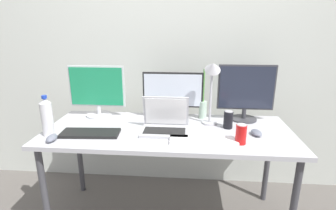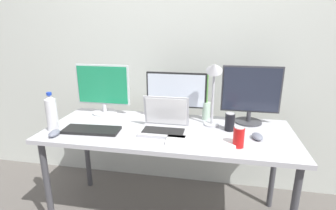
{
  "view_description": "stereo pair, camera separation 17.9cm",
  "coord_description": "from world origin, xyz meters",
  "px_view_note": "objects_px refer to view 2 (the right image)",
  "views": [
    {
      "loc": [
        0.14,
        -1.71,
        1.44
      ],
      "look_at": [
        0.0,
        0.0,
        0.92
      ],
      "focal_mm": 28.0,
      "sensor_mm": 36.0,
      "label": 1
    },
    {
      "loc": [
        0.32,
        -1.69,
        1.44
      ],
      "look_at": [
        0.0,
        0.0,
        0.92
      ],
      "focal_mm": 28.0,
      "sensor_mm": 36.0,
      "label": 2
    }
  ],
  "objects_px": {
    "monitor_center": "(176,94)",
    "soda_can_by_laptop": "(230,122)",
    "water_bottle": "(52,113)",
    "work_desk": "(168,138)",
    "monitor_right": "(251,94)",
    "laptop_silver": "(165,123)",
    "keyboard_aux": "(92,130)",
    "soda_can_near_keyboard": "(239,137)",
    "keyboard_main": "(200,142)",
    "mouse_by_laptop": "(257,136)",
    "bamboo_vase": "(206,109)",
    "monitor_left": "(103,88)",
    "mouse_by_keyboard": "(54,133)",
    "desk_lamp": "(214,81)"
  },
  "relations": [
    {
      "from": "keyboard_main",
      "to": "bamboo_vase",
      "type": "distance_m",
      "value": 0.45
    },
    {
      "from": "monitor_right",
      "to": "bamboo_vase",
      "type": "height_order",
      "value": "monitor_right"
    },
    {
      "from": "work_desk",
      "to": "bamboo_vase",
      "type": "relative_size",
      "value": 4.43
    },
    {
      "from": "mouse_by_laptop",
      "to": "desk_lamp",
      "type": "height_order",
      "value": "desk_lamp"
    },
    {
      "from": "desk_lamp",
      "to": "mouse_by_keyboard",
      "type": "bearing_deg",
      "value": -161.13
    },
    {
      "from": "monitor_center",
      "to": "keyboard_aux",
      "type": "bearing_deg",
      "value": -143.84
    },
    {
      "from": "monitor_right",
      "to": "keyboard_aux",
      "type": "height_order",
      "value": "monitor_right"
    },
    {
      "from": "monitor_center",
      "to": "monitor_right",
      "type": "xyz_separation_m",
      "value": [
        0.55,
        -0.01,
        0.03
      ]
    },
    {
      "from": "keyboard_main",
      "to": "monitor_left",
      "type": "bearing_deg",
      "value": 150.48
    },
    {
      "from": "monitor_center",
      "to": "mouse_by_keyboard",
      "type": "xyz_separation_m",
      "value": [
        -0.74,
        -0.5,
        -0.17
      ]
    },
    {
      "from": "monitor_center",
      "to": "laptop_silver",
      "type": "height_order",
      "value": "monitor_center"
    },
    {
      "from": "keyboard_aux",
      "to": "monitor_right",
      "type": "bearing_deg",
      "value": 15.91
    },
    {
      "from": "laptop_silver",
      "to": "mouse_by_keyboard",
      "type": "height_order",
      "value": "laptop_silver"
    },
    {
      "from": "monitor_center",
      "to": "soda_can_near_keyboard",
      "type": "relative_size",
      "value": 3.69
    },
    {
      "from": "mouse_by_keyboard",
      "to": "monitor_left",
      "type": "bearing_deg",
      "value": 71.29
    },
    {
      "from": "monitor_left",
      "to": "monitor_right",
      "type": "height_order",
      "value": "monitor_right"
    },
    {
      "from": "keyboard_aux",
      "to": "soda_can_near_keyboard",
      "type": "bearing_deg",
      "value": -6.82
    },
    {
      "from": "monitor_center",
      "to": "soda_can_by_laptop",
      "type": "relative_size",
      "value": 3.69
    },
    {
      "from": "monitor_right",
      "to": "monitor_left",
      "type": "bearing_deg",
      "value": 179.96
    },
    {
      "from": "monitor_right",
      "to": "water_bottle",
      "type": "xyz_separation_m",
      "value": [
        -1.36,
        -0.41,
        -0.1
      ]
    },
    {
      "from": "monitor_left",
      "to": "mouse_by_keyboard",
      "type": "distance_m",
      "value": 0.55
    },
    {
      "from": "mouse_by_laptop",
      "to": "mouse_by_keyboard",
      "type": "bearing_deg",
      "value": 179.42
    },
    {
      "from": "keyboard_main",
      "to": "soda_can_near_keyboard",
      "type": "relative_size",
      "value": 3.36
    },
    {
      "from": "work_desk",
      "to": "water_bottle",
      "type": "height_order",
      "value": "water_bottle"
    },
    {
      "from": "keyboard_main",
      "to": "laptop_silver",
      "type": "bearing_deg",
      "value": 146.7
    },
    {
      "from": "soda_can_by_laptop",
      "to": "desk_lamp",
      "type": "height_order",
      "value": "desk_lamp"
    },
    {
      "from": "mouse_by_laptop",
      "to": "soda_can_by_laptop",
      "type": "distance_m",
      "value": 0.21
    },
    {
      "from": "keyboard_main",
      "to": "desk_lamp",
      "type": "xyz_separation_m",
      "value": [
        0.06,
        0.28,
        0.33
      ]
    },
    {
      "from": "monitor_right",
      "to": "laptop_silver",
      "type": "bearing_deg",
      "value": -154.83
    },
    {
      "from": "monitor_center",
      "to": "monitor_left",
      "type": "bearing_deg",
      "value": -179.54
    },
    {
      "from": "work_desk",
      "to": "keyboard_aux",
      "type": "bearing_deg",
      "value": -165.39
    },
    {
      "from": "monitor_right",
      "to": "laptop_silver",
      "type": "xyz_separation_m",
      "value": [
        -0.59,
        -0.28,
        -0.17
      ]
    },
    {
      "from": "monitor_center",
      "to": "soda_can_by_laptop",
      "type": "height_order",
      "value": "monitor_center"
    },
    {
      "from": "soda_can_by_laptop",
      "to": "work_desk",
      "type": "bearing_deg",
      "value": -171.41
    },
    {
      "from": "keyboard_aux",
      "to": "monitor_center",
      "type": "bearing_deg",
      "value": 32.7
    },
    {
      "from": "monitor_right",
      "to": "monitor_center",
      "type": "bearing_deg",
      "value": 179.41
    },
    {
      "from": "soda_can_near_keyboard",
      "to": "desk_lamp",
      "type": "xyz_separation_m",
      "value": [
        -0.17,
        0.29,
        0.27
      ]
    },
    {
      "from": "monitor_right",
      "to": "mouse_by_laptop",
      "type": "distance_m",
      "value": 0.36
    },
    {
      "from": "monitor_left",
      "to": "mouse_by_keyboard",
      "type": "bearing_deg",
      "value": -105.19
    },
    {
      "from": "bamboo_vase",
      "to": "monitor_center",
      "type": "bearing_deg",
      "value": -178.83
    },
    {
      "from": "laptop_silver",
      "to": "mouse_by_laptop",
      "type": "distance_m",
      "value": 0.62
    },
    {
      "from": "keyboard_aux",
      "to": "keyboard_main",
      "type": "bearing_deg",
      "value": -7.47
    },
    {
      "from": "monitor_center",
      "to": "laptop_silver",
      "type": "relative_size",
      "value": 1.46
    },
    {
      "from": "bamboo_vase",
      "to": "monitor_right",
      "type": "bearing_deg",
      "value": -1.9
    },
    {
      "from": "monitor_center",
      "to": "keyboard_main",
      "type": "bearing_deg",
      "value": -63.04
    },
    {
      "from": "laptop_silver",
      "to": "keyboard_aux",
      "type": "distance_m",
      "value": 0.51
    },
    {
      "from": "mouse_by_keyboard",
      "to": "desk_lamp",
      "type": "bearing_deg",
      "value": 15.35
    },
    {
      "from": "water_bottle",
      "to": "soda_can_by_laptop",
      "type": "height_order",
      "value": "water_bottle"
    },
    {
      "from": "monitor_left",
      "to": "water_bottle",
      "type": "distance_m",
      "value": 0.46
    },
    {
      "from": "soda_can_by_laptop",
      "to": "soda_can_near_keyboard",
      "type": "bearing_deg",
      "value": -80.35
    }
  ]
}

